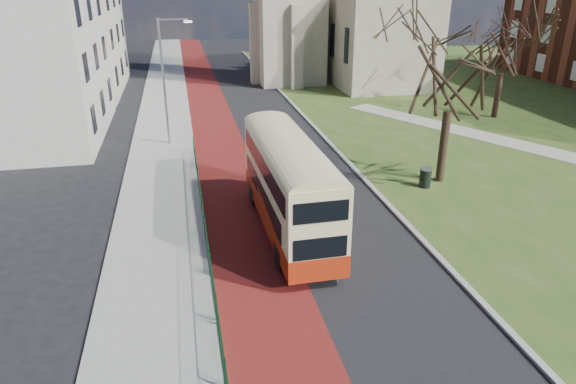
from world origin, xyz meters
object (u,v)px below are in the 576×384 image
object	(u,v)px
bus	(288,182)
litter_bin	(425,177)
winter_tree_far	(507,37)
winter_tree_near	(455,52)
streetlamp	(166,76)

from	to	relation	value
bus	litter_bin	size ratio (longest dim) A/B	9.40
winter_tree_far	winter_tree_near	bearing A→B (deg)	-132.44
winter_tree_near	winter_tree_far	xyz separation A→B (m)	(10.88, 11.90, -0.74)
streetlamp	litter_bin	xyz separation A→B (m)	(13.26, -10.53, -4.02)
winter_tree_far	litter_bin	world-z (taller)	winter_tree_far
streetlamp	winter_tree_far	size ratio (longest dim) A/B	0.90
bus	litter_bin	xyz separation A→B (m)	(8.22, 3.50, -1.77)
litter_bin	winter_tree_far	bearing A→B (deg)	46.13
streetlamp	litter_bin	size ratio (longest dim) A/B	7.62
streetlamp	winter_tree_near	size ratio (longest dim) A/B	0.80
bus	winter_tree_near	distance (m)	11.31
winter_tree_far	streetlamp	bearing A→B (deg)	-175.37
winter_tree_near	litter_bin	bearing A→B (deg)	-150.64
streetlamp	litter_bin	distance (m)	17.41
winter_tree_near	winter_tree_far	size ratio (longest dim) A/B	1.12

